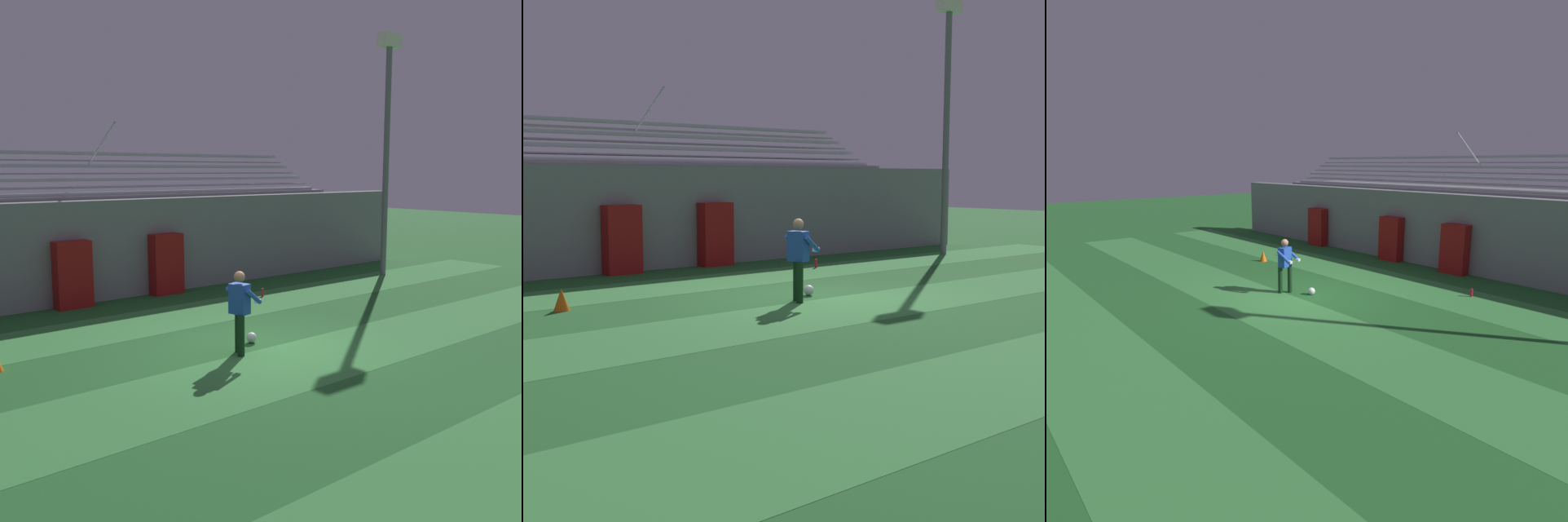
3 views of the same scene
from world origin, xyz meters
TOP-DOWN VIEW (x-y plane):
  - ground_plane at (0.00, 0.00)m, footprint 80.00×80.00m
  - turf_stripe_mid at (0.00, -1.34)m, footprint 28.00×2.33m
  - turf_stripe_far at (0.00, 3.31)m, footprint 28.00×2.33m
  - back_wall at (0.00, 6.50)m, footprint 24.00×0.60m
  - padding_pillar_gate_left at (-1.43, 5.95)m, footprint 0.96×0.44m
  - padding_pillar_gate_right at (1.43, 5.95)m, footprint 0.96×0.44m
  - bleacher_stand at (0.00, 8.49)m, footprint 18.00×3.35m
  - floodlight_pole at (9.02, 3.99)m, footprint 0.90×0.36m
  - goalkeeper at (-0.60, -0.13)m, footprint 0.62×0.67m
  - soccer_ball at (0.07, 0.33)m, footprint 0.22×0.22m
  - traffic_cone at (-4.69, 1.89)m, footprint 0.30×0.30m
  - water_bottle at (3.34, 3.83)m, footprint 0.07×0.07m

SIDE VIEW (x-z plane):
  - ground_plane at x=0.00m, z-range 0.00..0.00m
  - turf_stripe_mid at x=0.00m, z-range 0.00..0.01m
  - turf_stripe_far at x=0.00m, z-range 0.00..0.01m
  - soccer_ball at x=0.07m, z-range 0.00..0.22m
  - water_bottle at x=3.34m, z-range 0.00..0.24m
  - traffic_cone at x=-4.69m, z-range 0.00..0.42m
  - padding_pillar_gate_left at x=-1.43m, z-range 0.00..1.78m
  - padding_pillar_gate_right at x=1.43m, z-range 0.00..1.78m
  - goalkeeper at x=-0.60m, z-range 0.12..1.79m
  - back_wall at x=0.00m, z-range 0.00..2.80m
  - bleacher_stand at x=0.00m, z-range -1.01..4.01m
  - floodlight_pole at x=9.02m, z-range 1.07..9.18m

